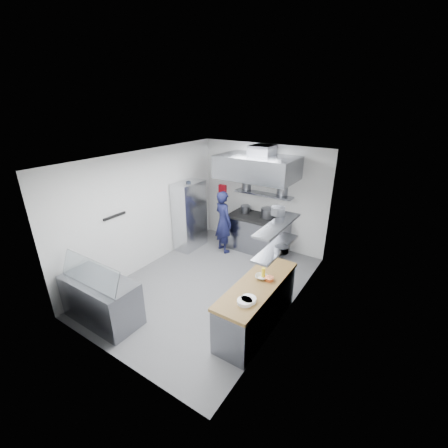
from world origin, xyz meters
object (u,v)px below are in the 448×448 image
Objects in this scene: wire_rack at (190,216)px; display_case at (101,300)px; chef at (223,222)px; gas_range at (257,234)px.

wire_rack is 3.33m from display_case.
chef is 1.12× the size of display_case.
chef reaches higher than display_case.
gas_range is 1.90m from wire_rack.
wire_rack reaches higher than chef.
chef is 0.91× the size of wire_rack.
chef is (-0.74, -0.55, 0.39)m from gas_range.
wire_rack is 1.23× the size of display_case.
display_case is (-0.35, -3.55, -0.41)m from chef.
wire_rack is at bearing 42.75° from chef.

